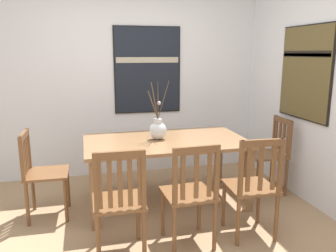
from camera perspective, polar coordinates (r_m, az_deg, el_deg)
The scene contains 11 objects.
ground_plane at distance 3.32m, azimuth -1.59°, elevation -18.14°, with size 6.40×6.40×0.03m, color #A37F5B.
wall_back at distance 4.71m, azimuth -6.60°, elevation 8.30°, with size 6.40×0.12×2.70m, color silver.
dining_table at distance 3.74m, azimuth -0.33°, elevation -3.81°, with size 1.76×1.01×0.73m.
centerpiece_vase at distance 3.71m, azimuth -1.70°, elevation -0.55°, with size 0.23×0.17×0.65m.
chair_0 at distance 4.28m, azimuth 16.83°, elevation -4.32°, with size 0.44×0.44×0.91m.
chair_1 at distance 3.69m, azimuth -20.57°, elevation -7.17°, with size 0.43×0.43×0.90m.
chair_2 at distance 2.95m, azimuth 3.75°, elevation -11.21°, with size 0.44×0.44×0.95m.
chair_3 at distance 2.82m, azimuth -8.19°, elevation -12.24°, with size 0.43×0.43×0.95m.
chair_4 at distance 3.18m, azimuth 14.08°, elevation -9.72°, with size 0.44×0.44×0.96m.
painting_on_back_wall at distance 4.68m, azimuth -3.46°, elevation 9.35°, with size 0.91×0.05×1.16m.
painting_on_side_wall at distance 4.11m, azimuth 22.09°, elevation 8.29°, with size 0.05×0.88×1.04m.
Camera 1 is at (-0.61, -2.80, 1.66)m, focal length 36.30 mm.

